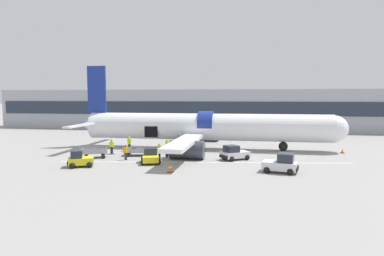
% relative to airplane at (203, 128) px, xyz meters
% --- Properties ---
extents(ground_plane, '(500.00, 500.00, 0.00)m').
position_rel_airplane_xyz_m(ground_plane, '(0.23, -6.06, -2.72)').
color(ground_plane, gray).
extents(apron_marking_line, '(29.51, 4.63, 0.01)m').
position_rel_airplane_xyz_m(apron_marking_line, '(1.61, -9.06, -2.72)').
color(apron_marking_line, silver).
rests_on(apron_marking_line, ground_plane).
extents(terminal_strip, '(94.20, 11.62, 8.05)m').
position_rel_airplane_xyz_m(terminal_strip, '(0.23, 27.73, 1.30)').
color(terminal_strip, '#9EA3AD').
rests_on(terminal_strip, ground_plane).
extents(airplane, '(34.54, 28.86, 10.76)m').
position_rel_airplane_xyz_m(airplane, '(0.00, 0.00, 0.00)').
color(airplane, white).
rests_on(airplane, ground_plane).
extents(baggage_tug_lead, '(3.31, 2.54, 1.73)m').
position_rel_airplane_xyz_m(baggage_tug_lead, '(8.89, -12.43, -1.98)').
color(baggage_tug_lead, silver).
rests_on(baggage_tug_lead, ground_plane).
extents(baggage_tug_mid, '(2.52, 3.20, 1.47)m').
position_rel_airplane_xyz_m(baggage_tug_mid, '(-3.78, -10.26, -2.09)').
color(baggage_tug_mid, yellow).
rests_on(baggage_tug_mid, ground_plane).
extents(baggage_tug_rear, '(3.29, 3.03, 1.55)m').
position_rel_airplane_xyz_m(baggage_tug_rear, '(4.43, -7.02, -2.05)').
color(baggage_tug_rear, silver).
rests_on(baggage_tug_rear, ground_plane).
extents(baggage_tug_spare, '(2.82, 2.62, 1.59)m').
position_rel_airplane_xyz_m(baggage_tug_spare, '(-9.90, -13.26, -2.05)').
color(baggage_tug_spare, yellow).
rests_on(baggage_tug_spare, ground_plane).
extents(baggage_cart_loading, '(4.33, 2.48, 0.95)m').
position_rel_airplane_xyz_m(baggage_cart_loading, '(-6.29, -6.33, -2.26)').
color(baggage_cart_loading, '#999BA0').
rests_on(baggage_cart_loading, ground_plane).
extents(baggage_cart_queued, '(3.49, 2.63, 1.12)m').
position_rel_airplane_xyz_m(baggage_cart_queued, '(-10.61, -8.58, -2.17)').
color(baggage_cart_queued, '#999BA0').
rests_on(baggage_cart_queued, ground_plane).
extents(ground_crew_loader_a, '(0.60, 0.44, 1.71)m').
position_rel_airplane_xyz_m(ground_crew_loader_a, '(-9.87, -5.86, -1.82)').
color(ground_crew_loader_a, '#1E2338').
rests_on(ground_crew_loader_a, ground_plane).
extents(ground_crew_loader_b, '(0.41, 0.56, 1.62)m').
position_rel_airplane_xyz_m(ground_crew_loader_b, '(-3.85, -3.39, -1.87)').
color(ground_crew_loader_b, '#1E2338').
rests_on(ground_crew_loader_b, ground_plane).
extents(ground_crew_driver, '(0.42, 0.55, 1.57)m').
position_rel_airplane_xyz_m(ground_crew_driver, '(-3.00, -6.82, -1.90)').
color(ground_crew_driver, '#1E2338').
rests_on(ground_crew_driver, ground_plane).
extents(ground_crew_supervisor, '(0.60, 0.55, 1.77)m').
position_rel_airplane_xyz_m(ground_crew_supervisor, '(-8.61, -3.47, -1.79)').
color(ground_crew_supervisor, black).
rests_on(ground_crew_supervisor, ground_plane).
extents(ground_crew_helper, '(0.46, 0.60, 1.71)m').
position_rel_airplane_xyz_m(ground_crew_helper, '(-3.57, -7.87, -1.83)').
color(ground_crew_helper, black).
rests_on(ground_crew_helper, ground_plane).
extents(ground_crew_marshal, '(0.55, 0.48, 1.60)m').
position_rel_airplane_xyz_m(ground_crew_marshal, '(-6.87, -9.14, -1.88)').
color(ground_crew_marshal, '#2D2D33').
rests_on(ground_crew_marshal, ground_plane).
extents(safety_cone_nose, '(0.48, 0.48, 0.56)m').
position_rel_airplane_xyz_m(safety_cone_nose, '(16.85, -0.47, -2.46)').
color(safety_cone_nose, black).
rests_on(safety_cone_nose, ground_plane).
extents(safety_cone_engine_left, '(0.50, 0.50, 0.80)m').
position_rel_airplane_xyz_m(safety_cone_engine_left, '(-0.80, -14.12, -2.35)').
color(safety_cone_engine_left, black).
rests_on(safety_cone_engine_left, ground_plane).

